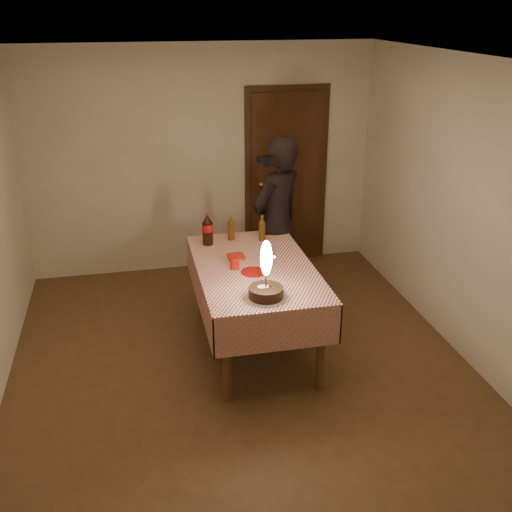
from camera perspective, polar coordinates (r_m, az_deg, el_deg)
The scene contains 12 objects.
ground at distance 5.44m, azimuth -1.48°, elevation -10.19°, with size 4.00×4.50×0.01m, color brown.
room_shell at distance 4.82m, azimuth -1.46°, elevation 7.03°, with size 4.04×4.54×2.62m.
dining_table at distance 5.33m, azimuth -0.12°, elevation -2.05°, with size 1.02×1.72×0.83m.
birthday_cake at distance 4.68m, azimuth 0.96°, elevation -2.69°, with size 0.35×0.35×0.48m.
red_plate at distance 5.16m, azimuth -0.24°, elevation -1.53°, with size 0.22×0.22×0.01m, color #AA100B.
red_cup at distance 5.22m, azimuth -2.05°, elevation -0.70°, with size 0.08×0.08×0.10m, color red.
clear_cup at distance 5.35m, azimuth 1.25°, elevation -0.15°, with size 0.07×0.07×0.09m, color white.
napkin_stack at distance 5.47m, azimuth -1.92°, elevation -0.03°, with size 0.15×0.15×0.02m, color #AE2113.
cola_bottle at distance 5.73m, azimuth -4.63°, elevation 2.55°, with size 0.10×0.10×0.32m.
amber_bottle_left at distance 5.85m, azimuth -2.38°, elevation 2.67°, with size 0.06×0.06×0.25m.
amber_bottle_right at distance 5.82m, azimuth 0.59°, elevation 2.61°, with size 0.06×0.06×0.25m.
photographer at distance 6.12m, azimuth 2.00°, elevation 3.09°, with size 0.78×0.73×1.79m.
Camera 1 is at (-0.84, -4.48, 2.98)m, focal length 42.00 mm.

